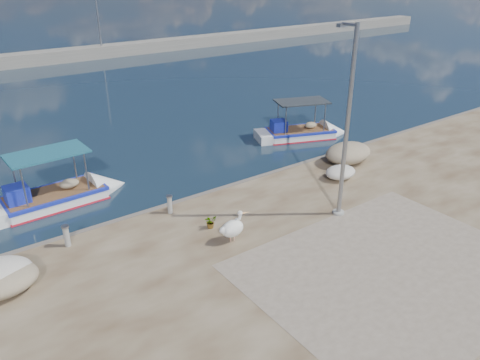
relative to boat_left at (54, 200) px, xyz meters
The scene contains 14 objects.
ground 10.62m from the boat_left, 54.94° to the right, with size 1400.00×1400.00×0.00m, color #162635.
quay 15.91m from the boat_left, 67.45° to the right, with size 44.00×22.00×0.50m, color #47331E.
quay_patch 13.68m from the boat_left, 58.73° to the right, with size 9.00×7.00×0.01m, color gray.
breakwater 31.90m from the boat_left, 78.98° to the left, with size 120.00×2.20×7.50m.
boat_left is the anchor object (origin of this frame).
boat_right 13.94m from the boat_left, ahead, with size 5.55×3.51×2.54m.
pelican 8.44m from the boat_left, 61.68° to the right, with size 1.15×0.61×1.11m.
lamp_post 12.23m from the boat_left, 44.25° to the right, with size 0.44×0.96×7.00m.
bollard_near 5.43m from the boat_left, 53.77° to the right, with size 0.24×0.24×0.74m.
bollard_far 4.48m from the boat_left, 99.44° to the right, with size 0.26×0.26×0.78m.
potted_plant 7.31m from the boat_left, 58.10° to the right, with size 0.43×0.37×0.48m, color #33722D.
net_pile_d 12.39m from the boat_left, 28.69° to the right, with size 1.48×1.11×0.56m, color silver.
net_pile_b 6.50m from the boat_left, 117.49° to the right, with size 1.99×1.54×0.77m, color tan.
net_pile_c 13.42m from the boat_left, 21.46° to the right, with size 2.44×1.74×0.96m, color tan.
Camera 1 is at (-9.98, -9.98, 9.24)m, focal length 35.00 mm.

